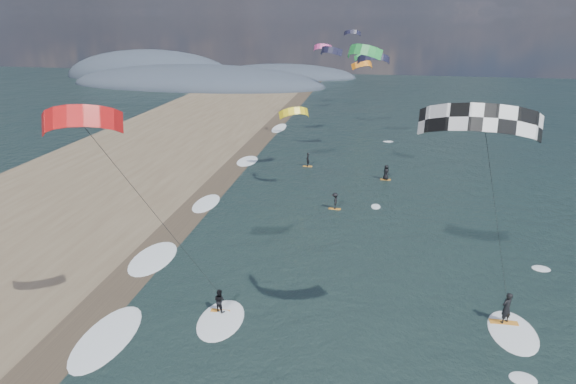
# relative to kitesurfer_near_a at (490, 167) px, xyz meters

# --- Properties ---
(wet_sand_strip) EXTENTS (3.00, 240.00, 0.00)m
(wet_sand_strip) POSITION_rel_kitesurfer_near_a_xyz_m (-20.55, 3.69, -10.85)
(wet_sand_strip) COLOR #382D23
(wet_sand_strip) RESTS_ON ground
(coastal_hills) EXTENTS (80.00, 41.00, 15.00)m
(coastal_hills) POSITION_rel_kitesurfer_near_a_xyz_m (-53.39, 101.56, -10.86)
(coastal_hills) COLOR #3D4756
(coastal_hills) RESTS_ON ground
(kitesurfer_near_a) EXTENTS (8.08, 8.63, 14.16)m
(kitesurfer_near_a) POSITION_rel_kitesurfer_near_a_xyz_m (0.00, 0.00, 0.00)
(kitesurfer_near_a) COLOR orange
(kitesurfer_near_a) RESTS_ON ground
(kitesurfer_near_b) EXTENTS (6.86, 8.58, 13.96)m
(kitesurfer_near_b) POSITION_rel_kitesurfer_near_a_xyz_m (-15.48, -0.97, -2.23)
(kitesurfer_near_b) COLOR orange
(kitesurfer_near_b) RESTS_ON ground
(far_kitesurfers) EXTENTS (10.02, 13.21, 1.68)m
(far_kitesurfers) POSITION_rel_kitesurfer_near_a_xyz_m (-7.07, 26.18, -10.04)
(far_kitesurfers) COLOR orange
(far_kitesurfers) RESTS_ON ground
(bg_kite_field) EXTENTS (11.95, 69.15, 8.40)m
(bg_kite_field) POSITION_rel_kitesurfer_near_a_xyz_m (-9.12, 51.47, 0.43)
(bg_kite_field) COLOR yellow
(bg_kite_field) RESTS_ON ground
(shoreline_surf) EXTENTS (2.40, 79.40, 0.11)m
(shoreline_surf) POSITION_rel_kitesurfer_near_a_xyz_m (-19.35, 8.44, -10.86)
(shoreline_surf) COLOR white
(shoreline_surf) RESTS_ON ground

